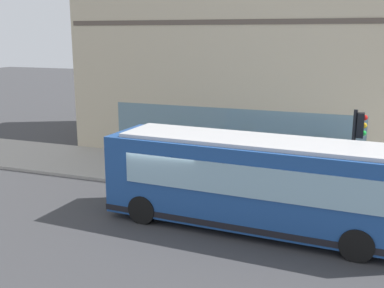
# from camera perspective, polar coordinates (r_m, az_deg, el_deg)

# --- Properties ---
(ground) EXTENTS (120.00, 120.00, 0.00)m
(ground) POSITION_cam_1_polar(r_m,az_deg,el_deg) (17.05, -2.37, -8.75)
(ground) COLOR #38383A
(sidewalk_curb) EXTENTS (4.89, 40.00, 0.15)m
(sidewalk_curb) POSITION_cam_1_polar(r_m,az_deg,el_deg) (21.49, 2.88, -3.83)
(sidewalk_curb) COLOR #9E9991
(sidewalk_curb) RESTS_ON ground
(building_corner) EXTENTS (10.01, 18.05, 12.58)m
(building_corner) POSITION_cam_1_polar(r_m,az_deg,el_deg) (27.70, 7.86, 12.94)
(building_corner) COLOR beige
(building_corner) RESTS_ON ground
(city_bus_nearside) EXTENTS (3.03, 10.15, 3.07)m
(city_bus_nearside) POSITION_cam_1_polar(r_m,az_deg,el_deg) (15.72, 7.51, -4.76)
(city_bus_nearside) COLOR #1E478C
(city_bus_nearside) RESTS_ON ground
(traffic_light_near_corner) EXTENTS (0.32, 0.49, 3.61)m
(traffic_light_near_corner) POSITION_cam_1_polar(r_m,az_deg,el_deg) (17.88, 19.44, 0.48)
(traffic_light_near_corner) COLOR black
(traffic_light_near_corner) RESTS_ON sidewalk_curb
(fire_hydrant) EXTENTS (0.35, 0.35, 0.74)m
(fire_hydrant) POSITION_cam_1_polar(r_m,az_deg,el_deg) (22.19, 10.40, -2.31)
(fire_hydrant) COLOR red
(fire_hydrant) RESTS_ON sidewalk_curb
(pedestrian_by_light_pole) EXTENTS (0.32, 0.32, 1.56)m
(pedestrian_by_light_pole) POSITION_cam_1_polar(r_m,az_deg,el_deg) (21.51, 17.13, -1.73)
(pedestrian_by_light_pole) COLOR #B23338
(pedestrian_by_light_pole) RESTS_ON sidewalk_curb
(pedestrian_near_hydrant) EXTENTS (0.32, 0.32, 1.78)m
(pedestrian_near_hydrant) POSITION_cam_1_polar(r_m,az_deg,el_deg) (21.08, -6.76, -1.12)
(pedestrian_near_hydrant) COLOR black
(pedestrian_near_hydrant) RESTS_ON sidewalk_curb
(pedestrian_walking_along_curb) EXTENTS (0.32, 0.32, 1.56)m
(pedestrian_walking_along_curb) POSITION_cam_1_polar(r_m,az_deg,el_deg) (22.03, 14.75, -1.23)
(pedestrian_walking_along_curb) COLOR #8C3F8C
(pedestrian_walking_along_curb) RESTS_ON sidewalk_curb
(pedestrian_near_building_entrance) EXTENTS (0.32, 0.32, 1.77)m
(pedestrian_near_building_entrance) POSITION_cam_1_polar(r_m,az_deg,el_deg) (22.07, -7.12, -0.50)
(pedestrian_near_building_entrance) COLOR #3F8C4C
(pedestrian_near_building_entrance) RESTS_ON sidewalk_curb
(newspaper_vending_box) EXTENTS (0.44, 0.43, 0.90)m
(newspaper_vending_box) POSITION_cam_1_polar(r_m,az_deg,el_deg) (21.34, 8.28, -2.60)
(newspaper_vending_box) COLOR #197233
(newspaper_vending_box) RESTS_ON sidewalk_curb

